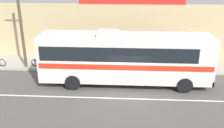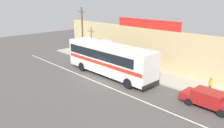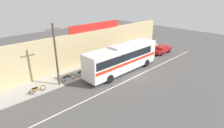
{
  "view_description": "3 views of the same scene",
  "coord_description": "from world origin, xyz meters",
  "views": [
    {
      "loc": [
        -0.18,
        -14.87,
        7.63
      ],
      "look_at": [
        -1.21,
        2.27,
        1.16
      ],
      "focal_mm": 40.31,
      "sensor_mm": 36.0,
      "label": 1
    },
    {
      "loc": [
        16.72,
        -14.29,
        8.38
      ],
      "look_at": [
        -0.01,
        1.69,
        1.38
      ],
      "focal_mm": 35.12,
      "sensor_mm": 36.0,
      "label": 2
    },
    {
      "loc": [
        -17.34,
        -13.88,
        10.18
      ],
      "look_at": [
        -1.09,
        2.6,
        1.04
      ],
      "focal_mm": 29.49,
      "sensor_mm": 36.0,
      "label": 3
    }
  ],
  "objects": [
    {
      "name": "ground_plane",
      "position": [
        0.0,
        0.0,
        0.0
      ],
      "size": [
        70.0,
        70.0,
        0.0
      ],
      "primitive_type": "plane",
      "color": "#4F4C49"
    },
    {
      "name": "sidewalk_slab",
      "position": [
        0.0,
        5.2,
        0.07
      ],
      "size": [
        30.0,
        3.6,
        0.14
      ],
      "primitive_type": "cube",
      "color": "#A8A399",
      "rests_on": "ground_plane"
    },
    {
      "name": "storefront_facade",
      "position": [
        0.0,
        7.35,
        2.4
      ],
      "size": [
        30.0,
        0.7,
        4.8
      ],
      "primitive_type": "cube",
      "color": "tan",
      "rests_on": "ground_plane"
    },
    {
      "name": "storefront_billboard",
      "position": [
        0.19,
        7.35,
        5.35
      ],
      "size": [
        9.24,
        0.12,
        1.1
      ],
      "primitive_type": "cube",
      "color": "red",
      "rests_on": "storefront_facade"
    },
    {
      "name": "road_center_stripe",
      "position": [
        0.0,
        -0.8,
        0.0
      ],
      "size": [
        30.0,
        0.14,
        0.01
      ],
      "primitive_type": "cube",
      "color": "silver",
      "rests_on": "ground_plane"
    },
    {
      "name": "intercity_bus",
      "position": [
        -0.34,
        1.48,
        2.07
      ],
      "size": [
        11.6,
        2.65,
        3.78
      ],
      "color": "silver",
      "rests_on": "ground_plane"
    },
    {
      "name": "parked_car",
      "position": [
        10.65,
        2.12,
        0.74
      ],
      "size": [
        4.37,
        1.84,
        1.37
      ],
      "color": "maroon",
      "rests_on": "ground_plane"
    },
    {
      "name": "utility_pole",
      "position": [
        -8.36,
        3.92,
        3.79
      ],
      "size": [
        1.6,
        0.22,
        7.03
      ],
      "color": "brown",
      "rests_on": "sidewalk_slab"
    },
    {
      "name": "motorcycle_black",
      "position": [
        -7.07,
        4.11,
        0.57
      ],
      "size": [
        1.87,
        0.56,
        0.94
      ],
      "color": "black",
      "rests_on": "sidewalk_slab"
    },
    {
      "name": "motorcycle_blue",
      "position": [
        -5.01,
        4.06,
        0.57
      ],
      "size": [
        1.85,
        0.56,
        0.94
      ],
      "color": "black",
      "rests_on": "sidewalk_slab"
    },
    {
      "name": "motorcycle_orange",
      "position": [
        -10.97,
        3.89,
        0.57
      ],
      "size": [
        1.82,
        0.56,
        0.94
      ],
      "color": "black",
      "rests_on": "sidewalk_slab"
    },
    {
      "name": "pedestrian_far_left",
      "position": [
        9.69,
        4.51,
        1.05
      ],
      "size": [
        0.3,
        0.48,
        1.58
      ],
      "color": "navy",
      "rests_on": "sidewalk_slab"
    },
    {
      "name": "pedestrian_far_right",
      "position": [
        -0.45,
        5.3,
        1.12
      ],
      "size": [
        0.3,
        0.48,
        1.68
      ],
      "color": "navy",
      "rests_on": "sidewalk_slab"
    }
  ]
}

